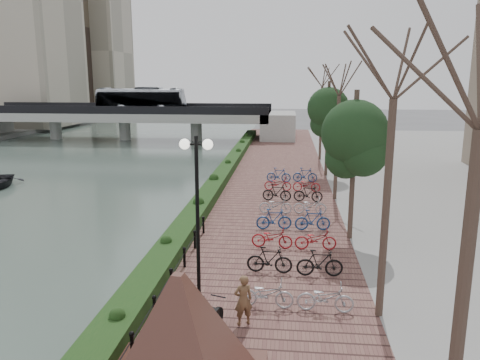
# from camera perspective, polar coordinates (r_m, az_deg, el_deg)

# --- Properties ---
(ground) EXTENTS (220.00, 220.00, 0.00)m
(ground) POSITION_cam_1_polar(r_m,az_deg,el_deg) (14.41, -17.08, -19.40)
(ground) COLOR #59595B
(ground) RESTS_ON ground
(river_water) EXTENTS (30.00, 130.00, 0.02)m
(river_water) POSITION_cam_1_polar(r_m,az_deg,el_deg) (42.12, -22.86, 1.09)
(river_water) COLOR #3F4F45
(river_water) RESTS_ON ground
(promenade) EXTENTS (8.00, 75.00, 0.50)m
(promenade) POSITION_cam_1_polar(r_m,az_deg,el_deg) (29.63, 3.44, -1.84)
(promenade) COLOR brown
(promenade) RESTS_ON ground
(hedge) EXTENTS (1.10, 56.00, 0.60)m
(hedge) POSITION_cam_1_polar(r_m,az_deg,el_deg) (32.24, -2.40, 0.33)
(hedge) COLOR #143814
(hedge) RESTS_ON promenade
(chain_fence) EXTENTS (0.10, 14.10, 0.70)m
(chain_fence) POSITION_cam_1_polar(r_m,az_deg,el_deg) (15.24, -9.30, -13.54)
(chain_fence) COLOR black
(chain_fence) RESTS_ON promenade
(granite_monument) EXTENTS (5.68, 5.68, 2.98)m
(granite_monument) POSITION_cam_1_polar(r_m,az_deg,el_deg) (10.61, -7.38, -18.62)
(granite_monument) COLOR #42251C
(granite_monument) RESTS_ON promenade
(lamppost) EXTENTS (1.02, 0.32, 5.28)m
(lamppost) POSITION_cam_1_polar(r_m,az_deg,el_deg) (14.23, -5.27, -0.67)
(lamppost) COLOR black
(lamppost) RESTS_ON promenade
(motorcycle) EXTENTS (0.92, 1.58, 0.94)m
(motorcycle) POSITION_cam_1_polar(r_m,az_deg,el_deg) (13.36, -3.97, -16.72)
(motorcycle) COLOR black
(motorcycle) RESTS_ON promenade
(pedestrian) EXTENTS (0.65, 0.55, 1.50)m
(pedestrian) POSITION_cam_1_polar(r_m,az_deg,el_deg) (13.78, 0.40, -14.42)
(pedestrian) COLOR brown
(pedestrian) RESTS_ON promenade
(bicycle_parking) EXTENTS (2.40, 19.89, 1.00)m
(bicycle_parking) POSITION_cam_1_polar(r_m,az_deg,el_deg) (23.29, 6.48, -3.97)
(bicycle_parking) COLOR #A8A8AD
(bicycle_parking) RESTS_ON promenade
(street_trees) EXTENTS (3.20, 37.12, 6.80)m
(street_trees) POSITION_cam_1_polar(r_m,az_deg,el_deg) (24.36, 12.50, 3.08)
(street_trees) COLOR #3C2A23
(street_trees) RESTS_ON promenade
(bridge) EXTENTS (36.00, 10.77, 6.50)m
(bridge) POSITION_cam_1_polar(r_m,az_deg,el_deg) (59.71, -13.54, 7.97)
(bridge) COLOR #9C9C97
(bridge) RESTS_ON ground
(far_buildings) EXTENTS (35.00, 38.00, 38.00)m
(far_buildings) POSITION_cam_1_polar(r_m,az_deg,el_deg) (90.66, -26.43, 16.48)
(far_buildings) COLOR #A89F8C
(far_buildings) RESTS_ON far_bank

